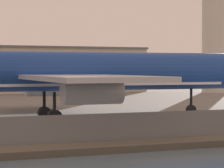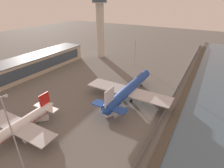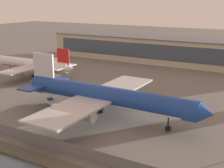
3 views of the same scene
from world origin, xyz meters
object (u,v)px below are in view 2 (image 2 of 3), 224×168
at_px(cargo_jet_blue, 129,89).
at_px(baggage_tug, 109,115).
at_px(ops_van, 42,118).
at_px(apron_light_mast_apron_east, 13,135).
at_px(control_tower, 100,21).
at_px(apron_light_mast_apron_west, 135,50).
at_px(passenger_jet_white_red, 16,128).

xyz_separation_m(cargo_jet_blue, baggage_tug, (-17.39, 1.03, -4.51)).
height_order(ops_van, apron_light_mast_apron_east, apron_light_mast_apron_east).
relative_size(control_tower, apron_light_mast_apron_west, 2.66).
height_order(control_tower, apron_light_mast_apron_west, control_tower).
distance_m(passenger_jet_white_red, baggage_tug, 34.94).
height_order(cargo_jet_blue, control_tower, control_tower).
distance_m(cargo_jet_blue, control_tower, 76.31).
relative_size(cargo_jet_blue, control_tower, 0.98).
xyz_separation_m(control_tower, apron_light_mast_apron_east, (-103.88, -42.44, -14.64)).
bearing_deg(control_tower, cargo_jet_blue, -135.40).
height_order(cargo_jet_blue, baggage_tug, cargo_jet_blue).
xyz_separation_m(cargo_jet_blue, ops_van, (-33.70, 23.25, -4.04)).
relative_size(baggage_tug, apron_light_mast_apron_west, 0.19).
relative_size(control_tower, apron_light_mast_apron_east, 1.99).
height_order(ops_van, control_tower, control_tower).
relative_size(passenger_jet_white_red, control_tower, 0.73).
distance_m(control_tower, apron_light_mast_apron_east, 113.17).
height_order(apron_light_mast_apron_west, apron_light_mast_apron_east, apron_light_mast_apron_east).
bearing_deg(baggage_tug, control_tower, 35.88).
distance_m(baggage_tug, apron_light_mast_apron_west, 68.40).
distance_m(control_tower, apron_light_mast_apron_west, 37.62).
bearing_deg(control_tower, ops_van, -161.99).
distance_m(apron_light_mast_apron_west, apron_light_mast_apron_east, 100.73).
relative_size(passenger_jet_white_red, apron_light_mast_apron_east, 1.46).
distance_m(passenger_jet_white_red, apron_light_mast_apron_east, 19.04).
relative_size(passenger_jet_white_red, baggage_tug, 10.28).
bearing_deg(baggage_tug, apron_light_mast_apron_east, 167.70).
bearing_deg(passenger_jet_white_red, cargo_jet_blue, -27.46).
bearing_deg(apron_light_mast_apron_east, baggage_tug, -12.30).
distance_m(baggage_tug, ops_van, 27.57).
bearing_deg(apron_light_mast_apron_east, ops_van, 38.49).
bearing_deg(cargo_jet_blue, apron_light_mast_apron_west, 20.65).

